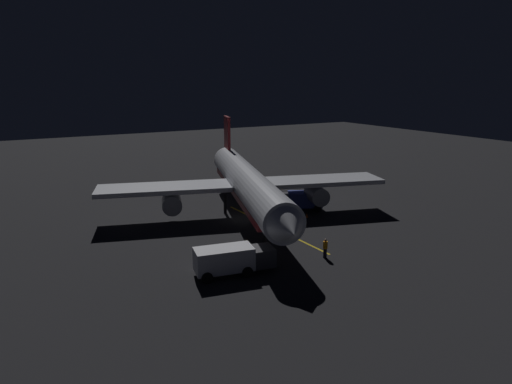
{
  "coord_description": "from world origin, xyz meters",
  "views": [
    {
      "loc": [
        22.5,
        42.05,
        15.0
      ],
      "look_at": [
        0.0,
        2.0,
        3.5
      ],
      "focal_mm": 31.06,
      "sensor_mm": 36.0,
      "label": 1
    }
  ],
  "objects_px": {
    "catering_truck": "(299,200)",
    "traffic_cone_near_left": "(247,243)",
    "baggage_truck": "(232,260)",
    "airliner": "(246,183)",
    "ground_crew_worker": "(325,248)",
    "traffic_cone_near_right": "(307,216)"
  },
  "relations": [
    {
      "from": "airliner",
      "to": "traffic_cone_near_right",
      "type": "height_order",
      "value": "airliner"
    },
    {
      "from": "airliner",
      "to": "traffic_cone_near_left",
      "type": "xyz_separation_m",
      "value": [
        4.19,
        7.94,
        -3.69
      ]
    },
    {
      "from": "airliner",
      "to": "catering_truck",
      "type": "relative_size",
      "value": 5.89
    },
    {
      "from": "airliner",
      "to": "traffic_cone_near_left",
      "type": "relative_size",
      "value": 65.14
    },
    {
      "from": "catering_truck",
      "to": "traffic_cone_near_right",
      "type": "height_order",
      "value": "catering_truck"
    },
    {
      "from": "catering_truck",
      "to": "traffic_cone_near_left",
      "type": "bearing_deg",
      "value": 33.55
    },
    {
      "from": "traffic_cone_near_left",
      "to": "catering_truck",
      "type": "bearing_deg",
      "value": -146.45
    },
    {
      "from": "airliner",
      "to": "baggage_truck",
      "type": "distance_m",
      "value": 15.68
    },
    {
      "from": "airliner",
      "to": "traffic_cone_near_left",
      "type": "bearing_deg",
      "value": 62.17
    },
    {
      "from": "baggage_truck",
      "to": "airliner",
      "type": "bearing_deg",
      "value": -122.4
    },
    {
      "from": "catering_truck",
      "to": "traffic_cone_near_left",
      "type": "height_order",
      "value": "catering_truck"
    },
    {
      "from": "baggage_truck",
      "to": "traffic_cone_near_right",
      "type": "distance_m",
      "value": 16.95
    },
    {
      "from": "baggage_truck",
      "to": "ground_crew_worker",
      "type": "xyz_separation_m",
      "value": [
        -8.61,
        0.96,
        -0.32
      ]
    },
    {
      "from": "airliner",
      "to": "traffic_cone_near_right",
      "type": "xyz_separation_m",
      "value": [
        -5.82,
        3.67,
        -3.69
      ]
    },
    {
      "from": "ground_crew_worker",
      "to": "airliner",
      "type": "bearing_deg",
      "value": -88.63
    },
    {
      "from": "traffic_cone_near_left",
      "to": "baggage_truck",
      "type": "bearing_deg",
      "value": 51.32
    },
    {
      "from": "traffic_cone_near_right",
      "to": "catering_truck",
      "type": "bearing_deg",
      "value": -109.45
    },
    {
      "from": "ground_crew_worker",
      "to": "traffic_cone_near_right",
      "type": "xyz_separation_m",
      "value": [
        -5.48,
        -10.33,
        -0.64
      ]
    },
    {
      "from": "traffic_cone_near_right",
      "to": "traffic_cone_near_left",
      "type": "bearing_deg",
      "value": 23.11
    },
    {
      "from": "catering_truck",
      "to": "traffic_cone_near_left",
      "type": "relative_size",
      "value": 11.05
    },
    {
      "from": "ground_crew_worker",
      "to": "traffic_cone_near_left",
      "type": "distance_m",
      "value": 7.59
    },
    {
      "from": "traffic_cone_near_left",
      "to": "ground_crew_worker",
      "type": "bearing_deg",
      "value": 126.78
    }
  ]
}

